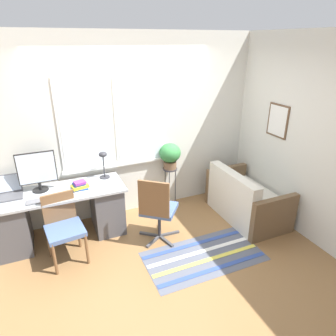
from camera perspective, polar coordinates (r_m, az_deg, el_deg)
name	(u,v)px	position (r m, az deg, el deg)	size (l,w,h in m)	color
ground_plane	(146,232)	(4.46, -4.22, -11.99)	(14.00, 14.00, 0.00)	olive
wall_back_with_window	(126,129)	(4.50, -7.92, 7.37)	(9.00, 0.12, 2.70)	silver
wall_right_with_picture	(270,126)	(4.87, 18.93, 7.50)	(0.08, 9.00, 2.70)	silver
desk	(62,214)	(4.37, -19.53, -8.22)	(1.71, 0.65, 0.73)	#9EA3A8
laptop	(10,192)	(4.33, -27.92, -4.02)	(0.30, 0.32, 0.25)	#4C4C51
monitor	(37,171)	(4.21, -23.66, -0.44)	(0.47, 0.20, 0.53)	black
keyboard	(41,201)	(4.03, -23.00, -5.74)	(0.35, 0.12, 0.02)	slate
mouse	(62,197)	(4.03, -19.56, -5.14)	(0.03, 0.06, 0.03)	silver
desk_lamp	(103,160)	(4.33, -12.23, 1.53)	(0.15, 0.15, 0.39)	#2D2D33
book_stack	(80,187)	(4.07, -16.43, -3.53)	(0.24, 0.18, 0.15)	white
desk_chair_wooden	(64,226)	(3.95, -19.26, -10.36)	(0.48, 0.49, 0.85)	brown
office_chair_swivel	(157,209)	(4.01, -2.02, -7.73)	(0.61, 0.62, 0.97)	#47474C
couch_loveseat	(245,201)	(4.81, 14.43, -6.09)	(0.74, 1.28, 0.78)	silver
plant_stand	(170,174)	(4.84, 0.38, -1.12)	(0.23, 0.23, 0.67)	#333338
potted_plant	(170,154)	(4.71, 0.39, 2.61)	(0.34, 0.34, 0.41)	brown
floor_rug_striped	(204,256)	(4.05, 6.81, -16.31)	(1.51, 0.79, 0.01)	#565B6B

